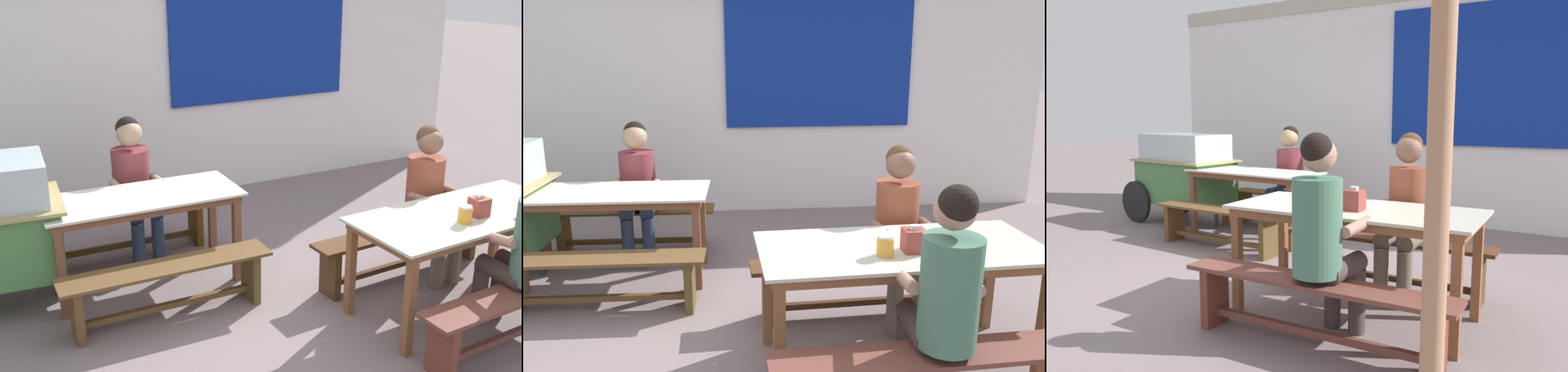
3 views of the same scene
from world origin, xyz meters
TOP-DOWN VIEW (x-y plane):
  - ground_plane at (0.00, 0.00)m, footprint 40.00×40.00m
  - backdrop_wall at (0.04, 2.94)m, footprint 7.42×0.23m
  - dining_table_far at (-1.00, 1.05)m, footprint 1.56×0.70m
  - dining_table_near at (0.97, -0.39)m, footprint 1.73×0.81m
  - bench_far_back at (-0.98, 1.65)m, footprint 1.55×0.35m
  - bench_far_front at (-1.02, 0.45)m, footprint 1.57×0.33m
  - bench_near_back at (0.94, 0.21)m, footprint 1.72×0.32m
  - person_near_front at (1.02, -0.91)m, footprint 0.41×0.54m
  - person_right_near_table at (1.13, 0.15)m, footprint 0.42×0.52m
  - person_center_facing at (-0.90, 1.59)m, footprint 0.45×0.54m
  - tissue_box at (1.01, -0.48)m, footprint 0.12×0.12m
  - condiment_jar at (0.83, -0.53)m, footprint 0.10×0.10m

SIDE VIEW (x-z plane):
  - ground_plane at x=0.00m, z-range 0.00..0.00m
  - bench_far_back at x=-0.98m, z-range 0.06..0.49m
  - bench_far_front at x=-1.02m, z-range 0.07..0.50m
  - bench_near_back at x=0.94m, z-range 0.08..0.51m
  - dining_table_far at x=-1.00m, z-range 0.30..1.07m
  - dining_table_near at x=0.97m, z-range 0.31..1.07m
  - person_right_near_table at x=1.13m, z-range 0.08..1.34m
  - person_center_facing at x=-0.90m, z-range 0.09..1.35m
  - person_near_front at x=1.02m, z-range 0.07..1.37m
  - condiment_jar at x=0.83m, z-range 0.77..0.89m
  - tissue_box at x=1.01m, z-range 0.76..0.92m
  - backdrop_wall at x=0.04m, z-range 0.07..3.10m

